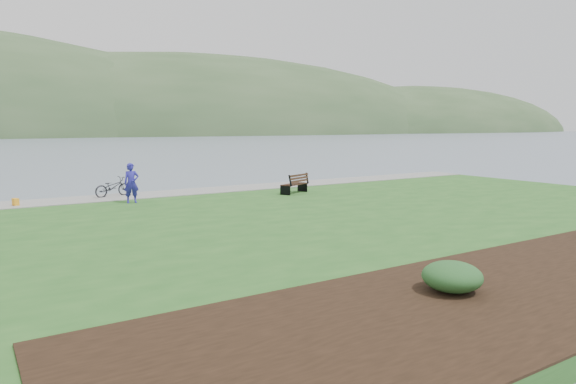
% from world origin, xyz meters
% --- Properties ---
extents(ground, '(600.00, 600.00, 0.00)m').
position_xyz_m(ground, '(0.00, 0.00, 0.00)').
color(ground, slate).
rests_on(ground, ground).
extents(lawn, '(34.00, 20.00, 0.40)m').
position_xyz_m(lawn, '(0.00, -2.00, 0.20)').
color(lawn, '#26581F').
rests_on(lawn, ground).
extents(shoreline_path, '(34.00, 2.20, 0.03)m').
position_xyz_m(shoreline_path, '(0.00, 6.90, 0.42)').
color(shoreline_path, gray).
rests_on(shoreline_path, lawn).
extents(far_hillside, '(580.00, 80.00, 38.00)m').
position_xyz_m(far_hillside, '(20.00, 170.00, 0.00)').
color(far_hillside, '#34512D').
rests_on(far_hillside, ground).
extents(park_bench, '(1.60, 1.16, 0.92)m').
position_xyz_m(park_bench, '(3.30, 3.86, 0.86)').
color(park_bench, black).
rests_on(park_bench, lawn).
extents(person, '(0.73, 0.54, 1.86)m').
position_xyz_m(person, '(-3.80, 4.97, 1.33)').
color(person, '#272199').
rests_on(person, lawn).
extents(bicycle_a, '(1.00, 1.72, 0.85)m').
position_xyz_m(bicycle_a, '(-4.00, 7.20, 0.83)').
color(bicycle_a, black).
rests_on(bicycle_a, lawn).
extents(pannier, '(0.25, 0.32, 0.30)m').
position_xyz_m(pannier, '(-7.79, 6.51, 0.55)').
color(pannier, '#F8A01D').
rests_on(pannier, lawn).
extents(shrub_0, '(1.10, 1.10, 0.55)m').
position_xyz_m(shrub_0, '(-1.99, -9.36, 0.71)').
color(shrub_0, '#1E4C21').
rests_on(shrub_0, garden_bed).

